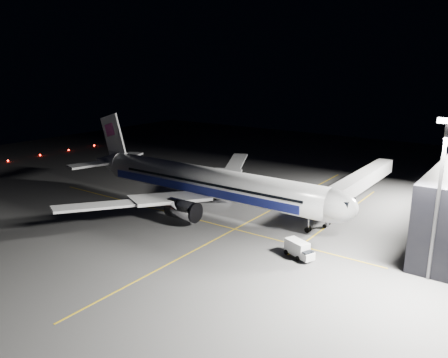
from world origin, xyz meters
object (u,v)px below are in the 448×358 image
service_truck (299,249)px  safety_cone_b (217,194)px  jet_bridge (357,183)px  safety_cone_c (259,194)px  baggage_tug (237,194)px  floodlight_mast_south (440,186)px  safety_cone_a (198,197)px  airliner (204,182)px

service_truck → safety_cone_b: (-27.79, 17.79, -0.94)m
jet_bridge → safety_cone_b: jet_bridge is taller
safety_cone_c → baggage_tug: bearing=-134.5°
service_truck → baggage_tug: size_ratio=2.34×
floodlight_mast_south → safety_cone_a: 48.60m
service_truck → safety_cone_b: bearing=169.7°
floodlight_mast_south → safety_cone_b: 47.88m
safety_cone_c → safety_cone_a: bearing=-136.1°
baggage_tug → safety_cone_b: bearing=-157.8°
jet_bridge → safety_cone_b: bearing=-159.1°
service_truck → baggage_tug: 30.54m
floodlight_mast_south → safety_cone_a: bearing=167.7°
floodlight_mast_south → safety_cone_a: floodlight_mast_south is taller
jet_bridge → safety_cone_b: size_ratio=50.64×
jet_bridge → service_truck: 28.05m
airliner → floodlight_mast_south: 42.13m
service_truck → safety_cone_a: bearing=177.4°
safety_cone_a → baggage_tug: bearing=43.0°
service_truck → safety_cone_c: 30.48m
jet_bridge → baggage_tug: size_ratio=16.11×
service_truck → baggage_tug: service_truck is taller
service_truck → baggage_tug: (-23.65, 19.31, -0.58)m
floodlight_mast_south → baggage_tug: (-40.02, 15.58, -11.67)m
service_truck → safety_cone_a: 32.67m
airliner → safety_cone_b: bearing=110.9°
airliner → service_truck: airliner is taller
service_truck → jet_bridge: bearing=115.7°
airliner → safety_cone_c: size_ratio=97.42×
baggage_tug → service_truck: bearing=-37.2°
airliner → baggage_tug: (1.06, 9.57, -4.47)m
service_truck → safety_cone_b: size_ratio=7.35×
jet_bridge → baggage_tug: bearing=-158.9°
safety_cone_a → safety_cone_c: bearing=43.9°
baggage_tug → safety_cone_b: size_ratio=3.14×
airliner → service_truck: size_ratio=12.32×
safety_cone_c → airliner: bearing=-108.6°
floodlight_mast_south → service_truck: size_ratio=4.15×
airliner → safety_cone_b: airliner is taller
safety_cone_a → safety_cone_b: bearing=65.6°
floodlight_mast_south → safety_cone_b: floodlight_mast_south is taller
airliner → jet_bridge: 29.31m
jet_bridge → floodlight_mast_south: floodlight_mast_south is taller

